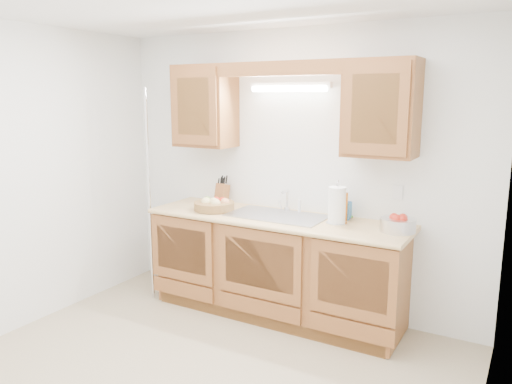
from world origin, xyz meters
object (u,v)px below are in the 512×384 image
Objects in this scene: fruit_basket at (214,205)px; knife_block at (222,193)px; paper_towel at (337,206)px; apple_bowl at (398,224)px.

knife_block is at bearing 109.24° from fruit_basket.
paper_towel is (1.14, 0.09, 0.10)m from fruit_basket.
fruit_basket is at bearing -175.67° from paper_towel.
fruit_basket is 0.29m from knife_block.
knife_block is 0.79× the size of paper_towel.
knife_block reaches higher than fruit_basket.
apple_bowl is (1.72, -0.17, -0.04)m from knife_block.
knife_block is at bearing 174.33° from apple_bowl.
apple_bowl reaches higher than fruit_basket.
fruit_basket is 1.27× the size of apple_bowl.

